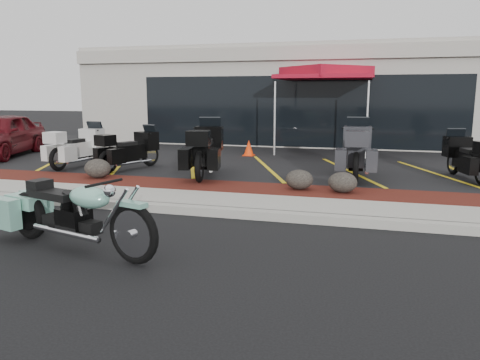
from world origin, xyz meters
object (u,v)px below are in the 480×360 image
(hero_cruiser, at_px, (133,225))
(touring_white, at_px, (95,142))
(traffic_cone, at_px, (249,148))
(popup_canopy, at_px, (325,75))
(parked_car, at_px, (0,135))

(hero_cruiser, xyz_separation_m, touring_white, (-4.86, 6.82, 0.23))
(hero_cruiser, bearing_deg, traffic_cone, 111.39)
(touring_white, bearing_deg, hero_cruiser, -138.79)
(touring_white, height_order, traffic_cone, touring_white)
(hero_cruiser, relative_size, touring_white, 1.43)
(hero_cruiser, height_order, traffic_cone, hero_cruiser)
(traffic_cone, bearing_deg, popup_canopy, 38.39)
(touring_white, relative_size, traffic_cone, 4.11)
(parked_car, bearing_deg, touring_white, -23.94)
(touring_white, distance_m, popup_canopy, 7.93)
(hero_cruiser, height_order, parked_car, parked_car)
(hero_cruiser, distance_m, popup_canopy, 11.71)
(traffic_cone, distance_m, popup_canopy, 3.73)
(hero_cruiser, xyz_separation_m, traffic_cone, (-0.97, 9.65, -0.12))
(hero_cruiser, xyz_separation_m, popup_canopy, (1.27, 11.42, 2.26))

